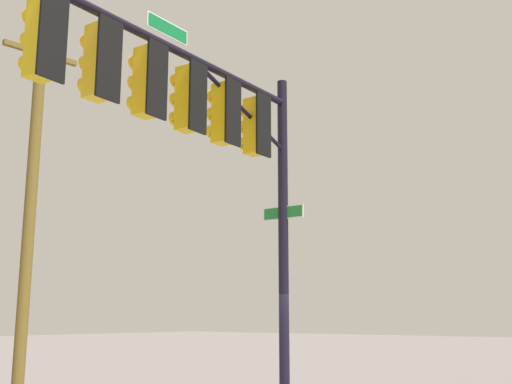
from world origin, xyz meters
TOP-DOWN VIEW (x-y plane):
  - signal_pole_assembly at (2.69, 0.09)m, footprint 6.40×0.96m
  - utility_pole at (2.28, -5.34)m, footprint 1.80×0.35m

SIDE VIEW (x-z plane):
  - utility_pole at x=2.28m, z-range 0.15..8.92m
  - signal_pole_assembly at x=2.69m, z-range 1.83..8.71m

